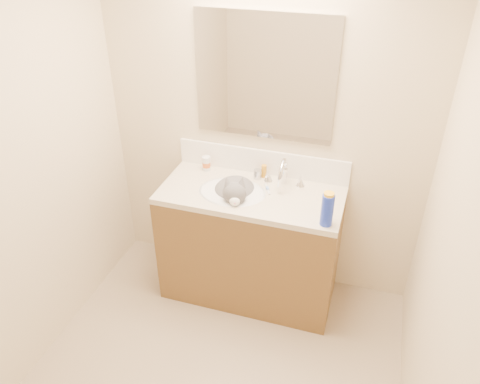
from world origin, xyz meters
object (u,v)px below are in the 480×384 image
Objects in this scene: vanity_cabinet at (250,246)px; pill_bottle at (206,163)px; spray_can at (327,210)px; cat at (235,194)px; basin at (232,201)px; amber_bottle at (264,171)px; faucet at (283,175)px; silver_jar at (258,174)px.

vanity_cabinet is 11.56× the size of pill_bottle.
spray_can reaches higher than pill_bottle.
spray_can reaches higher than cat.
pill_bottle is at bearing 156.14° from spray_can.
amber_bottle reaches higher than basin.
faucet is 1.40× the size of spray_can.
silver_jar reaches higher than basin.
pill_bottle is at bearing 139.96° from basin.
basin is (-0.12, -0.03, 0.38)m from vanity_cabinet.
vanity_cabinet is 0.54m from amber_bottle.
faucet is 0.64× the size of cat.
cat is 0.67m from spray_can.
amber_bottle is (0.04, 0.03, 0.01)m from silver_jar.
vanity_cabinet is at bearing -14.07° from cat.
cat is 6.74× the size of silver_jar.
amber_bottle is (0.15, 0.25, 0.11)m from basin.
cat is 4.90× the size of amber_bottle.
faucet is at bearing 134.45° from spray_can.
cat reaches higher than amber_bottle.
amber_bottle is 0.65m from spray_can.
vanity_cabinet is at bearing -87.51° from silver_jar.
faucet is (0.18, 0.14, 0.54)m from vanity_cabinet.
amber_bottle is at bearing 40.51° from cat.
pill_bottle is (-0.27, 0.20, 0.08)m from cat.
spray_can is (0.53, -0.39, 0.07)m from silver_jar.
faucet reaches higher than silver_jar.
spray_can is (0.52, -0.21, 0.55)m from vanity_cabinet.
vanity_cabinet is at bearing -97.13° from amber_bottle.
faucet is at bearing 37.29° from vanity_cabinet.
silver_jar is 0.33× the size of spray_can.
amber_bottle reaches higher than vanity_cabinet.
cat is (-0.11, -0.01, 0.42)m from vanity_cabinet.
spray_can is (0.34, -0.34, 0.01)m from faucet.
vanity_cabinet is 4.29× the size of faucet.
basin is at bearing 164.45° from spray_can.
silver_jar is 0.05m from amber_bottle.
pill_bottle is 1.16× the size of amber_bottle.
spray_can reaches higher than silver_jar.
amber_bottle is 0.45× the size of spray_can.
silver_jar is 0.73× the size of amber_bottle.
silver_jar is at bearing 43.83° from cat.
cat is 2.20× the size of spray_can.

